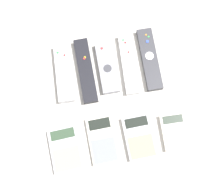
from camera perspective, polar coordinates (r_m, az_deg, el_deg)
ground_plane at (r=0.97m, az=0.32°, el=-2.16°), size 3.00×3.00×0.00m
remote_0 at (r=1.00m, az=-8.72°, el=4.17°), size 0.05×0.19×0.03m
remote_1 at (r=1.00m, az=-4.83°, el=4.64°), size 0.05×0.21×0.02m
remote_2 at (r=1.00m, az=-0.83°, el=5.23°), size 0.06×0.17×0.02m
remote_3 at (r=1.00m, az=3.14°, el=5.90°), size 0.05×0.20×0.02m
remote_4 at (r=1.01m, az=6.87°, el=6.69°), size 0.05×0.21×0.02m
calculator_0 at (r=0.96m, az=-8.48°, el=-9.55°), size 0.10×0.14×0.02m
calculator_1 at (r=0.95m, az=-1.76°, el=-8.01°), size 0.09×0.15×0.02m
calculator_2 at (r=0.95m, az=5.00°, el=-7.47°), size 0.09×0.13×0.02m
calculator_3 at (r=0.97m, az=11.36°, el=-6.43°), size 0.08×0.11×0.02m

